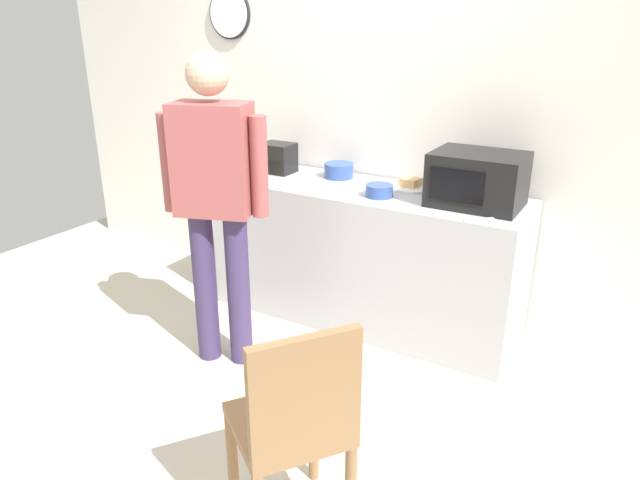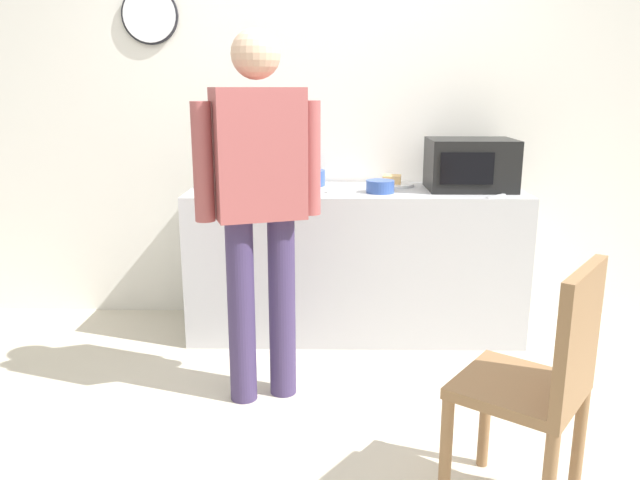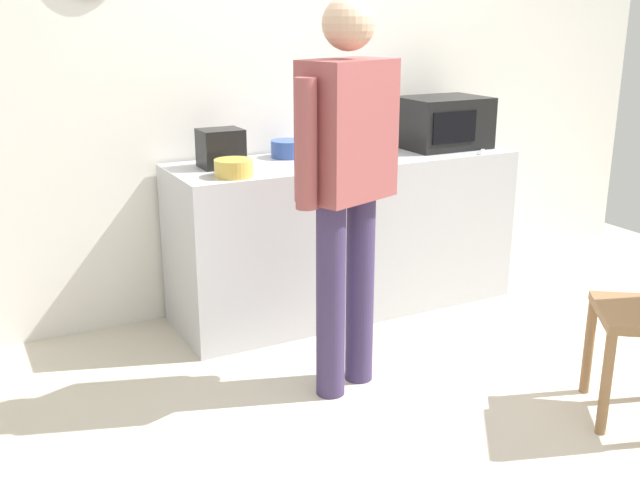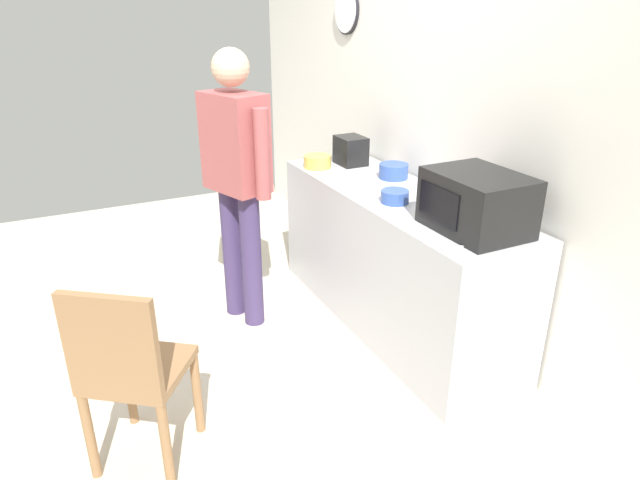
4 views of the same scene
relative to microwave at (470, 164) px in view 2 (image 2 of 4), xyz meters
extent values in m
plane|color=beige|center=(-0.86, -1.24, -1.05)|extent=(6.00, 6.00, 0.00)
cube|color=silver|center=(-0.86, 0.36, 0.25)|extent=(5.40, 0.10, 2.60)
cylinder|color=white|center=(-1.94, 0.30, 0.87)|extent=(0.32, 0.03, 0.32)
cylinder|color=black|center=(-1.94, 0.30, 0.87)|extent=(0.35, 0.02, 0.35)
cube|color=#B7B7BC|center=(-0.68, -0.02, -0.60)|extent=(1.99, 0.62, 0.90)
cube|color=black|center=(0.00, 0.00, 0.00)|extent=(0.50, 0.38, 0.30)
cube|color=black|center=(-0.06, -0.19, 0.00)|extent=(0.30, 0.01, 0.18)
cylinder|color=white|center=(-0.45, 0.14, -0.14)|extent=(0.28, 0.28, 0.01)
cube|color=#E3B16E|center=(-0.45, 0.14, -0.11)|extent=(0.12, 0.12, 0.05)
cylinder|color=gold|center=(-1.42, -0.20, -0.11)|extent=(0.19, 0.19, 0.09)
cylinder|color=#33519E|center=(-0.96, 0.14, -0.10)|extent=(0.19, 0.19, 0.10)
cylinder|color=#33519E|center=(-0.54, -0.12, -0.11)|extent=(0.16, 0.16, 0.07)
cube|color=black|center=(-1.39, 0.05, -0.05)|extent=(0.22, 0.18, 0.20)
cube|color=silver|center=(0.09, -0.25, -0.15)|extent=(0.14, 0.13, 0.01)
cube|color=silver|center=(-0.82, -0.06, -0.15)|extent=(0.09, 0.16, 0.01)
cylinder|color=#3C2F57|center=(-1.06, -0.84, -0.59)|extent=(0.13, 0.13, 0.91)
cylinder|color=#3C2F57|center=(-1.25, -0.91, -0.59)|extent=(0.13, 0.13, 0.91)
cube|color=#9E4C4C|center=(-1.16, -0.88, 0.15)|extent=(0.46, 0.36, 0.59)
cylinder|color=#9E4C4C|center=(-0.92, -0.79, 0.12)|extent=(0.09, 0.09, 0.53)
cylinder|color=#9E4C4C|center=(-1.39, -0.96, 0.12)|extent=(0.09, 0.09, 0.53)
sphere|color=#D1A889|center=(-1.16, -0.88, 0.59)|extent=(0.22, 0.22, 0.22)
cylinder|color=olive|center=(-0.21, -1.44, -0.82)|extent=(0.04, 0.04, 0.45)
cylinder|color=olive|center=(-0.42, -1.73, -0.82)|extent=(0.04, 0.04, 0.45)
cylinder|color=olive|center=(0.08, -1.65, -0.82)|extent=(0.04, 0.04, 0.45)
cube|color=olive|center=(-0.17, -1.69, -0.58)|extent=(0.56, 0.56, 0.04)
cube|color=olive|center=(-0.02, -1.80, -0.33)|extent=(0.27, 0.35, 0.45)
camera|label=1|loc=(0.84, -3.16, 0.85)|focal=32.62mm
camera|label=2|loc=(-0.83, -3.66, 0.45)|focal=34.56mm
camera|label=3|loc=(-2.71, -3.59, 0.63)|focal=41.57mm
camera|label=4|loc=(2.02, -1.87, 0.92)|focal=31.19mm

